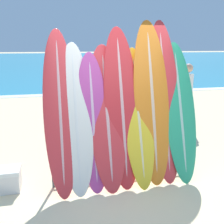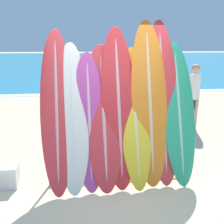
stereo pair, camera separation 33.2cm
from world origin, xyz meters
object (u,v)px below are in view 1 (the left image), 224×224
Objects in this scene: surfboard_slot_0 at (60,111)px; surfboard_slot_8 at (180,111)px; surfboard_slot_3 at (107,116)px; surfboard_slot_1 at (76,117)px; surfboard_slot_7 at (165,101)px; person_mid_beach at (187,93)px; surfboard_slot_4 at (122,107)px; surfboard_slot_5 at (138,116)px; person_near_water at (99,99)px; surfboard_slot_6 at (152,102)px; surfboard_rack at (122,152)px; surfboard_slot_2 at (93,121)px; cooler_box at (1,180)px.

surfboard_slot_0 is 1.94m from surfboard_slot_8.
surfboard_slot_1 is at bearing 179.91° from surfboard_slot_3.
surfboard_slot_0 is 0.95× the size of surfboard_slot_7.
surfboard_slot_1 is at bearing 179.77° from surfboard_slot_8.
surfboard_slot_3 is 1.29× the size of person_mid_beach.
surfboard_slot_4 reaches higher than surfboard_slot_8.
surfboard_slot_4 is 1.15× the size of surfboard_slot_5.
surfboard_slot_0 is 0.96m from surfboard_slot_4.
surfboard_slot_4 is 0.96× the size of surfboard_slot_7.
surfboard_slot_1 reaches higher than person_near_water.
surfboard_slot_4 is at bearing 7.39° from surfboard_slot_3.
surfboard_slot_4 is 0.96× the size of surfboard_slot_6.
surfboard_slot_3 is (-0.24, 0.04, 0.60)m from surfboard_rack.
surfboard_slot_7 reaches higher than surfboard_slot_1.
surfboard_slot_0 is at bearing -179.82° from surfboard_slot_7.
surfboard_rack is at bearing -90.79° from surfboard_slot_4.
surfboard_slot_4 is at bearing 6.79° from surfboard_slot_2.
surfboard_slot_3 is 0.85× the size of surfboard_slot_6.
surfboard_slot_1 is 0.86× the size of surfboard_slot_7.
surfboard_slot_7 is 4.32× the size of cooler_box.
surfboard_slot_0 is 1.17× the size of surfboard_slot_2.
surfboard_slot_3 is 0.85× the size of surfboard_slot_7.
surfboard_slot_4 is at bearing 89.21° from surfboard_rack.
cooler_box is (-0.95, -0.00, -1.05)m from surfboard_slot_0.
surfboard_slot_8 is at bearing -0.23° from surfboard_slot_1.
person_near_water is (0.27, 2.34, -0.20)m from surfboard_slot_3.
surfboard_slot_0 is at bearing 169.75° from surfboard_slot_1.
surfboard_slot_5 is at bearing 111.11° from person_mid_beach.
surfboard_slot_3 is (0.22, 0.02, 0.06)m from surfboard_slot_2.
surfboard_slot_4 reaches higher than surfboard_slot_1.
surfboard_slot_2 is 2.42m from person_near_water.
person_near_water is at bearing 50.07° from cooler_box.
surfboard_slot_2 is at bearing -173.21° from surfboard_slot_4.
surfboard_slot_1 is 1.00× the size of surfboard_slot_8.
surfboard_slot_4 is 0.31m from surfboard_slot_5.
surfboard_slot_7 is at bearing 1.29° from surfboard_slot_4.
person_mid_beach is at bearing 35.30° from surfboard_slot_0.
surfboard_slot_6 is 3.06m from person_mid_beach.
surfboard_slot_0 is at bearing 172.25° from surfboard_slot_2.
surfboard_slot_6 is 2.65m from cooler_box.
surfboard_slot_5 reaches higher than person_mid_beach.
surfboard_slot_0 is at bearing 175.17° from surfboard_rack.
surfboard_slot_4 is at bearing -179.95° from surfboard_slot_6.
surfboard_slot_0 is at bearing 0.17° from cooler_box.
surfboard_slot_3 is at bearing -177.53° from surfboard_slot_6.
surfboard_slot_1 is 1.07× the size of surfboard_slot_2.
cooler_box is at bearing 177.46° from surfboard_slot_2.
surfboard_slot_3 is at bearing 104.88° from person_mid_beach.
person_mid_beach is (2.63, 2.41, -0.17)m from surfboard_slot_3.
surfboard_slot_8 is at bearing 0.81° from surfboard_slot_5.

